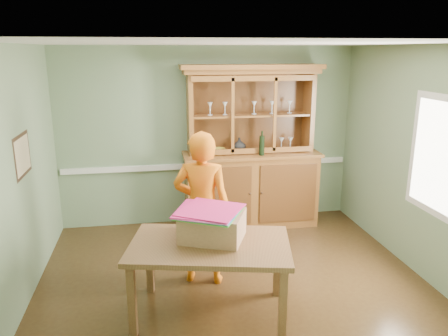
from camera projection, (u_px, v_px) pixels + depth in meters
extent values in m
plane|color=#412D15|center=(233.00, 281.00, 5.14)|extent=(4.50, 4.50, 0.00)
plane|color=white|center=(234.00, 43.00, 4.43)|extent=(4.50, 4.50, 0.00)
plane|color=gray|center=(208.00, 137.00, 6.68)|extent=(4.50, 0.00, 4.50)
plane|color=gray|center=(15.00, 181.00, 4.41)|extent=(0.00, 4.00, 4.00)
plane|color=gray|center=(420.00, 162.00, 5.16)|extent=(0.00, 4.00, 4.00)
plane|color=gray|center=(292.00, 251.00, 2.88)|extent=(4.50, 0.00, 4.50)
cube|color=silver|center=(209.00, 165.00, 6.78)|extent=(4.41, 0.05, 0.08)
cube|color=#342114|center=(23.00, 155.00, 4.64)|extent=(0.03, 0.60, 0.46)
cube|color=beige|center=(23.00, 155.00, 4.64)|extent=(0.01, 0.52, 0.38)
cube|color=silver|center=(436.00, 156.00, 4.83)|extent=(0.03, 0.96, 1.36)
cube|color=white|center=(436.00, 156.00, 4.83)|extent=(0.01, 0.80, 1.20)
cube|color=brown|center=(251.00, 190.00, 6.71)|extent=(1.98, 0.61, 1.10)
cube|color=brown|center=(251.00, 154.00, 6.55)|extent=(2.05, 0.67, 0.04)
cube|color=#5A3815|center=(248.00, 111.00, 6.67)|extent=(1.87, 0.04, 1.16)
cube|color=brown|center=(190.00, 115.00, 6.34)|extent=(0.07, 0.42, 1.16)
cube|color=brown|center=(308.00, 112.00, 6.64)|extent=(0.07, 0.42, 1.16)
cube|color=brown|center=(251.00, 71.00, 6.33)|extent=(1.98, 0.48, 0.07)
cube|color=brown|center=(251.00, 67.00, 6.29)|extent=(2.07, 0.53, 0.07)
cube|color=brown|center=(250.00, 115.00, 6.50)|extent=(1.74, 0.36, 0.03)
imported|color=#B2B2B7|center=(239.00, 145.00, 6.58)|extent=(0.20, 0.20, 0.21)
imported|color=gold|center=(218.00, 150.00, 6.55)|extent=(0.24, 0.24, 0.06)
cylinder|color=black|center=(262.00, 143.00, 6.34)|extent=(0.08, 0.08, 0.35)
cube|color=brown|center=(210.00, 246.00, 4.32)|extent=(1.74, 1.27, 0.05)
cube|color=brown|center=(132.00, 301.00, 4.08)|extent=(0.09, 0.09, 0.73)
cube|color=brown|center=(150.00, 262.00, 4.83)|extent=(0.09, 0.09, 0.73)
cube|color=brown|center=(283.00, 305.00, 4.01)|extent=(0.09, 0.09, 0.73)
cube|color=brown|center=(277.00, 265.00, 4.76)|extent=(0.09, 0.09, 0.73)
cube|color=tan|center=(213.00, 226.00, 4.38)|extent=(0.74, 0.68, 0.28)
cube|color=green|center=(209.00, 213.00, 4.32)|extent=(0.75, 0.75, 0.01)
cube|color=#2A84C6|center=(209.00, 212.00, 4.32)|extent=(0.75, 0.75, 0.01)
cube|color=#EA6ED3|center=(209.00, 211.00, 4.32)|extent=(0.75, 0.75, 0.01)
cube|color=#D1206B|center=(209.00, 210.00, 4.32)|extent=(0.75, 0.75, 0.01)
cube|color=#DA216E|center=(209.00, 210.00, 4.31)|extent=(0.75, 0.75, 0.01)
imported|color=orange|center=(202.00, 209.00, 4.95)|extent=(0.74, 0.59, 1.79)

